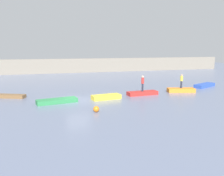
{
  "coord_description": "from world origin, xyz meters",
  "views": [
    {
      "loc": [
        -3.41,
        -24.13,
        5.45
      ],
      "look_at": [
        4.56,
        2.92,
        0.63
      ],
      "focal_mm": 37.79,
      "sensor_mm": 36.0,
      "label": 1
    }
  ],
  "objects_px": {
    "rowboat_green": "(57,101)",
    "rowboat_red": "(142,93)",
    "rowboat_brown": "(9,96)",
    "rowboat_blue": "(205,85)",
    "mooring_buoy": "(96,109)",
    "person_yellow_shirt": "(181,80)",
    "person_red_shirt": "(143,83)",
    "rowboat_orange": "(181,90)",
    "rowboat_yellow": "(106,97)"
  },
  "relations": [
    {
      "from": "rowboat_green",
      "to": "rowboat_red",
      "type": "xyz_separation_m",
      "value": [
        9.87,
        1.39,
        0.0
      ]
    },
    {
      "from": "rowboat_brown",
      "to": "rowboat_blue",
      "type": "relative_size",
      "value": 0.95
    },
    {
      "from": "mooring_buoy",
      "to": "person_yellow_shirt",
      "type": "bearing_deg",
      "value": 26.46
    },
    {
      "from": "person_yellow_shirt",
      "to": "rowboat_red",
      "type": "bearing_deg",
      "value": -176.86
    },
    {
      "from": "rowboat_green",
      "to": "rowboat_blue",
      "type": "bearing_deg",
      "value": 1.16
    },
    {
      "from": "person_yellow_shirt",
      "to": "person_red_shirt",
      "type": "distance_m",
      "value": 5.36
    },
    {
      "from": "rowboat_blue",
      "to": "person_yellow_shirt",
      "type": "xyz_separation_m",
      "value": [
        -5.37,
        -2.48,
        1.23
      ]
    },
    {
      "from": "rowboat_brown",
      "to": "rowboat_red",
      "type": "distance_m",
      "value": 15.1
    },
    {
      "from": "person_red_shirt",
      "to": "mooring_buoy",
      "type": "relative_size",
      "value": 3.55
    },
    {
      "from": "rowboat_green",
      "to": "rowboat_blue",
      "type": "height_order",
      "value": "rowboat_blue"
    },
    {
      "from": "rowboat_brown",
      "to": "person_yellow_shirt",
      "type": "distance_m",
      "value": 20.39
    },
    {
      "from": "rowboat_green",
      "to": "rowboat_orange",
      "type": "bearing_deg",
      "value": -3.98
    },
    {
      "from": "rowboat_brown",
      "to": "rowboat_green",
      "type": "distance_m",
      "value": 6.45
    },
    {
      "from": "rowboat_brown",
      "to": "person_red_shirt",
      "type": "xyz_separation_m",
      "value": [
        14.86,
        -2.69,
        1.28
      ]
    },
    {
      "from": "rowboat_green",
      "to": "person_yellow_shirt",
      "type": "xyz_separation_m",
      "value": [
        15.22,
        1.68,
        1.25
      ]
    },
    {
      "from": "person_yellow_shirt",
      "to": "person_red_shirt",
      "type": "height_order",
      "value": "person_red_shirt"
    },
    {
      "from": "rowboat_brown",
      "to": "rowboat_green",
      "type": "bearing_deg",
      "value": -15.73
    },
    {
      "from": "rowboat_orange",
      "to": "mooring_buoy",
      "type": "distance_m",
      "value": 13.62
    },
    {
      "from": "person_yellow_shirt",
      "to": "mooring_buoy",
      "type": "height_order",
      "value": "person_yellow_shirt"
    },
    {
      "from": "rowboat_orange",
      "to": "rowboat_blue",
      "type": "relative_size",
      "value": 0.84
    },
    {
      "from": "rowboat_brown",
      "to": "rowboat_blue",
      "type": "distance_m",
      "value": 25.58
    },
    {
      "from": "rowboat_yellow",
      "to": "rowboat_orange",
      "type": "xyz_separation_m",
      "value": [
        10.04,
        1.37,
        0.0
      ]
    },
    {
      "from": "rowboat_orange",
      "to": "rowboat_blue",
      "type": "bearing_deg",
      "value": 39.22
    },
    {
      "from": "rowboat_blue",
      "to": "person_red_shirt",
      "type": "relative_size",
      "value": 2.12
    },
    {
      "from": "rowboat_green",
      "to": "person_red_shirt",
      "type": "distance_m",
      "value": 10.05
    },
    {
      "from": "person_red_shirt",
      "to": "rowboat_red",
      "type": "bearing_deg",
      "value": 14.04
    },
    {
      "from": "rowboat_red",
      "to": "person_yellow_shirt",
      "type": "height_order",
      "value": "person_yellow_shirt"
    },
    {
      "from": "mooring_buoy",
      "to": "rowboat_blue",
      "type": "bearing_deg",
      "value": 25.97
    },
    {
      "from": "rowboat_brown",
      "to": "mooring_buoy",
      "type": "relative_size",
      "value": 7.11
    },
    {
      "from": "rowboat_red",
      "to": "rowboat_blue",
      "type": "xyz_separation_m",
      "value": [
        10.72,
        2.78,
        0.02
      ]
    },
    {
      "from": "rowboat_blue",
      "to": "rowboat_red",
      "type": "bearing_deg",
      "value": 169.44
    },
    {
      "from": "rowboat_red",
      "to": "person_red_shirt",
      "type": "bearing_deg",
      "value": -169.61
    },
    {
      "from": "rowboat_orange",
      "to": "person_yellow_shirt",
      "type": "relative_size",
      "value": 1.91
    },
    {
      "from": "rowboat_green",
      "to": "person_yellow_shirt",
      "type": "bearing_deg",
      "value": -3.98
    },
    {
      "from": "rowboat_brown",
      "to": "rowboat_red",
      "type": "bearing_deg",
      "value": 13.27
    },
    {
      "from": "rowboat_green",
      "to": "rowboat_yellow",
      "type": "height_order",
      "value": "rowboat_yellow"
    },
    {
      "from": "rowboat_red",
      "to": "mooring_buoy",
      "type": "distance_m",
      "value": 8.95
    },
    {
      "from": "rowboat_yellow",
      "to": "rowboat_blue",
      "type": "height_order",
      "value": "rowboat_yellow"
    },
    {
      "from": "rowboat_blue",
      "to": "person_red_shirt",
      "type": "height_order",
      "value": "person_red_shirt"
    },
    {
      "from": "rowboat_yellow",
      "to": "rowboat_red",
      "type": "distance_m",
      "value": 4.81
    },
    {
      "from": "rowboat_green",
      "to": "rowboat_blue",
      "type": "xyz_separation_m",
      "value": [
        20.59,
        4.17,
        0.02
      ]
    },
    {
      "from": "rowboat_yellow",
      "to": "rowboat_brown",
      "type": "bearing_deg",
      "value": 151.23
    },
    {
      "from": "mooring_buoy",
      "to": "rowboat_green",
      "type": "bearing_deg",
      "value": 124.61
    },
    {
      "from": "rowboat_red",
      "to": "rowboat_blue",
      "type": "relative_size",
      "value": 0.92
    },
    {
      "from": "rowboat_green",
      "to": "person_red_shirt",
      "type": "relative_size",
      "value": 2.16
    },
    {
      "from": "rowboat_brown",
      "to": "person_red_shirt",
      "type": "bearing_deg",
      "value": 13.27
    },
    {
      "from": "rowboat_yellow",
      "to": "rowboat_orange",
      "type": "distance_m",
      "value": 10.14
    },
    {
      "from": "rowboat_yellow",
      "to": "rowboat_red",
      "type": "relative_size",
      "value": 0.86
    },
    {
      "from": "rowboat_brown",
      "to": "rowboat_green",
      "type": "relative_size",
      "value": 0.93
    },
    {
      "from": "rowboat_blue",
      "to": "rowboat_yellow",
      "type": "bearing_deg",
      "value": 168.94
    }
  ]
}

